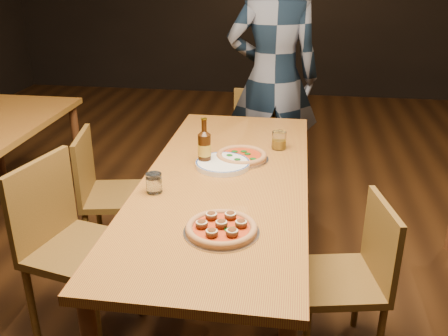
# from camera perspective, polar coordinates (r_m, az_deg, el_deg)

# --- Properties ---
(ground) EXTENTS (9.00, 9.00, 0.00)m
(ground) POSITION_cam_1_polar(r_m,az_deg,el_deg) (2.85, 0.15, -14.93)
(ground) COLOR black
(table_main) EXTENTS (0.80, 2.00, 0.75)m
(table_main) POSITION_cam_1_polar(r_m,az_deg,el_deg) (2.49, 0.17, -2.55)
(table_main) COLOR brown
(table_main) RESTS_ON ground
(chair_main_nw) EXTENTS (0.52, 0.52, 0.93)m
(chair_main_nw) POSITION_cam_1_polar(r_m,az_deg,el_deg) (2.50, -15.91, -8.92)
(chair_main_nw) COLOR #564016
(chair_main_nw) RESTS_ON ground
(chair_main_sw) EXTENTS (0.47, 0.47, 0.85)m
(chair_main_sw) POSITION_cam_1_polar(r_m,az_deg,el_deg) (3.08, -11.98, -3.00)
(chair_main_sw) COLOR #564016
(chair_main_sw) RESTS_ON ground
(chair_main_e) EXTENTS (0.45, 0.45, 0.82)m
(chair_main_e) POSITION_cam_1_polar(r_m,az_deg,el_deg) (2.36, 12.82, -12.29)
(chair_main_e) COLOR #564016
(chair_main_e) RESTS_ON ground
(chair_end) EXTENTS (0.42, 0.42, 0.87)m
(chair_end) POSITION_cam_1_polar(r_m,az_deg,el_deg) (3.70, 3.81, 2.25)
(chair_end) COLOR #564016
(chair_end) RESTS_ON ground
(pizza_meatball) EXTENTS (0.30, 0.30, 0.06)m
(pizza_meatball) POSITION_cam_1_polar(r_m,az_deg,el_deg) (1.97, -0.30, -6.86)
(pizza_meatball) COLOR #B7B7BF
(pizza_meatball) RESTS_ON table_main
(pizza_margherita) EXTENTS (0.29, 0.29, 0.04)m
(pizza_margherita) POSITION_cam_1_polar(r_m,az_deg,el_deg) (2.66, 2.01, 1.36)
(pizza_margherita) COLOR #B7B7BF
(pizza_margherita) RESTS_ON table_main
(plate_stack) EXTENTS (0.28, 0.28, 0.03)m
(plate_stack) POSITION_cam_1_polar(r_m,az_deg,el_deg) (2.57, -0.14, 0.44)
(plate_stack) COLOR white
(plate_stack) RESTS_ON table_main
(beer_bottle) EXTENTS (0.07, 0.07, 0.24)m
(beer_bottle) POSITION_cam_1_polar(r_m,az_deg,el_deg) (2.58, -2.25, 2.25)
(beer_bottle) COLOR black
(beer_bottle) RESTS_ON table_main
(water_glass) EXTENTS (0.07, 0.07, 0.09)m
(water_glass) POSITION_cam_1_polar(r_m,az_deg,el_deg) (2.31, -8.00, -1.71)
(water_glass) COLOR white
(water_glass) RESTS_ON table_main
(amber_glass) EXTENTS (0.08, 0.08, 0.10)m
(amber_glass) POSITION_cam_1_polar(r_m,az_deg,el_deg) (2.82, 6.31, 3.17)
(amber_glass) COLOR #A67212
(amber_glass) RESTS_ON table_main
(diner) EXTENTS (0.73, 0.53, 1.85)m
(diner) POSITION_cam_1_polar(r_m,az_deg,el_deg) (3.68, 5.65, 10.06)
(diner) COLOR black
(diner) RESTS_ON ground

